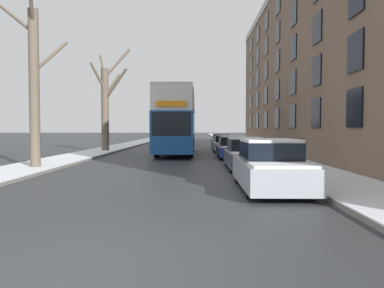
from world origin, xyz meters
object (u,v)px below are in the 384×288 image
object	(u,v)px
bare_tree_left_0	(34,83)
parked_car_1	(246,155)
parked_car_3	(225,144)
parked_car_4	(221,141)
double_decker_bus	(177,119)
parked_car_2	(233,148)
pedestrian_left_sidewalk	(38,148)
bare_tree_left_1	(106,104)
parked_car_0	(270,167)
oncoming_van	(173,133)

from	to	relation	value
bare_tree_left_0	parked_car_1	size ratio (longest dim) A/B	1.82
parked_car_3	parked_car_4	distance (m)	5.39
double_decker_bus	parked_car_3	bearing A→B (deg)	37.80
parked_car_2	parked_car_4	bearing A→B (deg)	90.00
double_decker_bus	parked_car_3	xyz separation A→B (m)	(3.73, 2.89, -1.96)
bare_tree_left_0	pedestrian_left_sidewalk	xyz separation A→B (m)	(-0.92, 2.37, -2.99)
bare_tree_left_0	bare_tree_left_1	distance (m)	12.54
bare_tree_left_1	parked_car_1	xyz separation A→B (m)	(9.36, -12.08, -3.13)
bare_tree_left_1	parked_car_0	size ratio (longest dim) A/B	1.79
parked_car_2	parked_car_3	xyz separation A→B (m)	(-0.00, 6.51, -0.03)
parked_car_0	parked_car_2	xyz separation A→B (m)	(0.00, 12.24, -0.06)
bare_tree_left_0	parked_car_4	world-z (taller)	bare_tree_left_0
parked_car_2	double_decker_bus	bearing A→B (deg)	135.95
bare_tree_left_1	pedestrian_left_sidewalk	world-z (taller)	bare_tree_left_1
parked_car_1	pedestrian_left_sidewalk	size ratio (longest dim) A/B	2.70
parked_car_0	parked_car_3	bearing A→B (deg)	90.00
parked_car_1	parked_car_2	world-z (taller)	parked_car_1
parked_car_3	oncoming_van	world-z (taller)	oncoming_van
bare_tree_left_0	parked_car_2	bearing A→B (deg)	36.23
parked_car_2	oncoming_van	world-z (taller)	oncoming_van
bare_tree_left_1	parked_car_2	world-z (taller)	bare_tree_left_1
bare_tree_left_0	bare_tree_left_1	xyz separation A→B (m)	(0.12, 12.54, -0.08)
bare_tree_left_0	parked_car_3	world-z (taller)	bare_tree_left_0
parked_car_1	parked_car_3	xyz separation A→B (m)	(0.00, 12.99, -0.05)
parked_car_4	pedestrian_left_sidewalk	xyz separation A→B (m)	(-10.40, -16.47, 0.25)
bare_tree_left_1	double_decker_bus	distance (m)	6.09
bare_tree_left_1	parked_car_2	distance (m)	11.35
bare_tree_left_0	parked_car_4	size ratio (longest dim) A/B	1.86
parked_car_3	bare_tree_left_0	bearing A→B (deg)	-125.18
double_decker_bus	parked_car_0	world-z (taller)	double_decker_bus
bare_tree_left_0	bare_tree_left_1	size ratio (longest dim) A/B	0.97
parked_car_3	parked_car_4	world-z (taller)	parked_car_4
bare_tree_left_1	parked_car_3	size ratio (longest dim) A/B	1.82
parked_car_2	oncoming_van	bearing A→B (deg)	105.08
double_decker_bus	parked_car_0	distance (m)	16.39
parked_car_1	pedestrian_left_sidewalk	bearing A→B (deg)	169.56
parked_car_4	oncoming_van	size ratio (longest dim) A/B	0.83
bare_tree_left_1	parked_car_4	world-z (taller)	bare_tree_left_1
parked_car_0	pedestrian_left_sidewalk	xyz separation A→B (m)	(-10.40, 7.67, 0.18)
bare_tree_left_0	parked_car_1	bearing A→B (deg)	2.77
parked_car_1	parked_car_4	size ratio (longest dim) A/B	1.02
parked_car_2	parked_car_0	bearing A→B (deg)	-90.00
bare_tree_left_1	parked_car_0	bearing A→B (deg)	-62.32
oncoming_van	pedestrian_left_sidewalk	bearing A→B (deg)	-102.97
bare_tree_left_1	parked_car_4	distance (m)	11.71
parked_car_0	parked_car_4	size ratio (longest dim) A/B	1.07
parked_car_2	parked_car_4	distance (m)	11.90
parked_car_0	parked_car_1	bearing A→B (deg)	90.00
double_decker_bus	parked_car_0	bearing A→B (deg)	-76.75
parked_car_0	oncoming_van	xyz separation A→B (m)	(-5.04, 30.93, 0.61)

